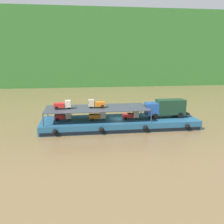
# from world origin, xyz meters

# --- Properties ---
(ground_plane) EXTENTS (400.00, 400.00, 0.00)m
(ground_plane) POSITION_xyz_m (0.00, 0.00, 0.00)
(ground_plane) COLOR brown
(hillside_far_bank) EXTENTS (117.73, 37.69, 30.13)m
(hillside_far_bank) POSITION_xyz_m (0.00, 73.62, 16.97)
(hillside_far_bank) COLOR #33702D
(hillside_far_bank) RESTS_ON ground
(cargo_barge) EXTENTS (26.13, 7.97, 1.50)m
(cargo_barge) POSITION_xyz_m (0.00, -0.04, 0.75)
(cargo_barge) COLOR #23567A
(cargo_barge) RESTS_ON ground
(covered_lorry) EXTENTS (7.89, 2.41, 3.10)m
(covered_lorry) POSITION_xyz_m (8.08, -0.17, 3.19)
(covered_lorry) COLOR #1E4C99
(covered_lorry) RESTS_ON cargo_barge
(cargo_rack) EXTENTS (16.93, 6.55, 2.00)m
(cargo_rack) POSITION_xyz_m (-3.80, 0.00, 3.43)
(cargo_rack) COLOR #383D47
(cargo_rack) RESTS_ON cargo_barge
(mini_truck_lower_stern) EXTENTS (2.76, 1.24, 1.38)m
(mini_truck_lower_stern) POSITION_xyz_m (-9.36, 0.36, 2.19)
(mini_truck_lower_stern) COLOR red
(mini_truck_lower_stern) RESTS_ON cargo_barge
(mini_truck_lower_aft) EXTENTS (2.75, 1.22, 1.38)m
(mini_truck_lower_aft) POSITION_xyz_m (-3.74, -0.30, 2.19)
(mini_truck_lower_aft) COLOR orange
(mini_truck_lower_aft) RESTS_ON cargo_barge
(mini_truck_lower_mid) EXTENTS (2.77, 1.26, 1.38)m
(mini_truck_lower_mid) POSITION_xyz_m (1.84, -0.52, 2.19)
(mini_truck_lower_mid) COLOR red
(mini_truck_lower_mid) RESTS_ON cargo_barge
(mini_truck_upper_stern) EXTENTS (2.75, 1.21, 1.38)m
(mini_truck_upper_stern) POSITION_xyz_m (-9.36, -0.14, 4.19)
(mini_truck_upper_stern) COLOR red
(mini_truck_upper_stern) RESTS_ON cargo_rack
(mini_truck_upper_mid) EXTENTS (2.75, 1.22, 1.38)m
(mini_truck_upper_mid) POSITION_xyz_m (-3.91, 0.06, 4.19)
(mini_truck_upper_mid) COLOR orange
(mini_truck_upper_mid) RESTS_ON cargo_rack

